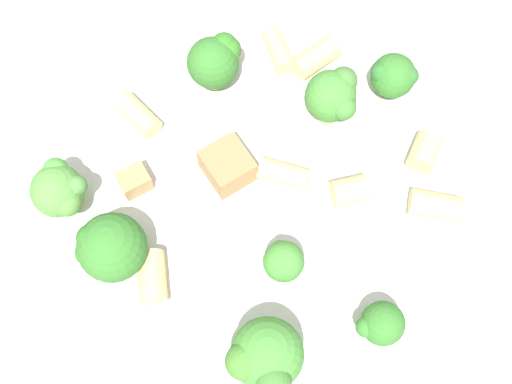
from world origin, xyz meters
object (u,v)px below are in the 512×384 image
(rigatoni_0, at_px, (279,50))
(rigatoni_2, at_px, (316,58))
(pasta_bowl, at_px, (256,208))
(rigatoni_7, at_px, (138,115))
(broccoli_floret_5, at_px, (265,357))
(broccoli_floret_6, at_px, (285,260))
(rigatoni_4, at_px, (424,152))
(broccoli_floret_0, at_px, (381,324))
(rigatoni_3, at_px, (152,277))
(rigatoni_1, at_px, (435,205))
(broccoli_floret_3, at_px, (332,96))
(broccoli_floret_2, at_px, (218,59))
(broccoli_floret_4, at_px, (393,76))
(broccoli_floret_7, at_px, (60,191))
(broccoli_floret_1, at_px, (110,247))
(chicken_chunk_0, at_px, (228,166))
(rigatoni_5, at_px, (350,191))
(chicken_chunk_1, at_px, (134,181))
(rigatoni_6, at_px, (284,173))

(rigatoni_0, height_order, rigatoni_2, rigatoni_2)
(pasta_bowl, height_order, rigatoni_7, rigatoni_7)
(broccoli_floret_5, relative_size, broccoli_floret_6, 1.37)
(pasta_bowl, height_order, rigatoni_4, rigatoni_4)
(broccoli_floret_0, relative_size, rigatoni_3, 1.05)
(rigatoni_1, height_order, rigatoni_3, same)
(broccoli_floret_6, xyz_separation_m, rigatoni_1, (-0.09, -0.01, -0.01))
(broccoli_floret_6, bearing_deg, broccoli_floret_3, -124.77)
(broccoli_floret_5, height_order, rigatoni_4, broccoli_floret_5)
(broccoli_floret_2, height_order, rigatoni_3, broccoli_floret_2)
(broccoli_floret_4, xyz_separation_m, rigatoni_1, (0.01, 0.08, -0.01))
(broccoli_floret_2, height_order, broccoli_floret_7, broccoli_floret_2)
(broccoli_floret_1, xyz_separation_m, broccoli_floret_4, (-0.18, -0.05, -0.00))
(broccoli_floret_1, height_order, broccoli_floret_3, broccoli_floret_1)
(rigatoni_3, bearing_deg, rigatoni_0, -134.00)
(chicken_chunk_0, bearing_deg, broccoli_floret_0, 112.35)
(broccoli_floret_1, height_order, rigatoni_5, broccoli_floret_1)
(broccoli_floret_7, relative_size, chicken_chunk_1, 2.10)
(broccoli_floret_6, bearing_deg, broccoli_floret_1, -21.75)
(broccoli_floret_2, distance_m, rigatoni_6, 0.08)
(broccoli_floret_1, distance_m, rigatoni_7, 0.09)
(broccoli_floret_5, distance_m, chicken_chunk_0, 0.11)
(broccoli_floret_0, bearing_deg, broccoli_floret_1, -34.01)
(rigatoni_5, relative_size, rigatoni_6, 0.70)
(rigatoni_5, height_order, rigatoni_6, rigatoni_5)
(broccoli_floret_1, bearing_deg, broccoli_floret_5, 126.42)
(pasta_bowl, relative_size, rigatoni_2, 9.12)
(rigatoni_4, bearing_deg, pasta_bowl, -3.52)
(chicken_chunk_1, bearing_deg, broccoli_floret_6, 130.82)
(rigatoni_1, bearing_deg, broccoli_floret_2, -53.23)
(broccoli_floret_5, xyz_separation_m, rigatoni_4, (-0.13, -0.09, -0.02))
(broccoli_floret_1, distance_m, rigatoni_5, 0.14)
(broccoli_floret_4, xyz_separation_m, rigatoni_5, (0.05, 0.06, -0.01))
(rigatoni_3, bearing_deg, chicken_chunk_0, -139.61)
(broccoli_floret_4, xyz_separation_m, broccoli_floret_6, (0.10, 0.09, -0.00))
(rigatoni_5, bearing_deg, rigatoni_1, 151.04)
(rigatoni_3, distance_m, rigatoni_7, 0.10)
(rigatoni_5, distance_m, rigatoni_7, 0.13)
(rigatoni_2, relative_size, rigatoni_5, 1.49)
(broccoli_floret_6, bearing_deg, broccoli_floret_7, -35.92)
(broccoli_floret_7, distance_m, rigatoni_6, 0.13)
(broccoli_floret_7, bearing_deg, chicken_chunk_0, 174.18)
(broccoli_floret_4, height_order, rigatoni_2, broccoli_floret_4)
(broccoli_floret_3, bearing_deg, chicken_chunk_1, 3.33)
(broccoli_floret_6, height_order, broccoli_floret_7, broccoli_floret_7)
(pasta_bowl, xyz_separation_m, broccoli_floret_3, (-0.06, -0.04, 0.04))
(broccoli_floret_4, xyz_separation_m, rigatoni_6, (0.08, 0.03, -0.01))
(broccoli_floret_7, relative_size, chicken_chunk_0, 1.33)
(broccoli_floret_3, relative_size, rigatoni_2, 1.36)
(rigatoni_4, relative_size, chicken_chunk_1, 1.22)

